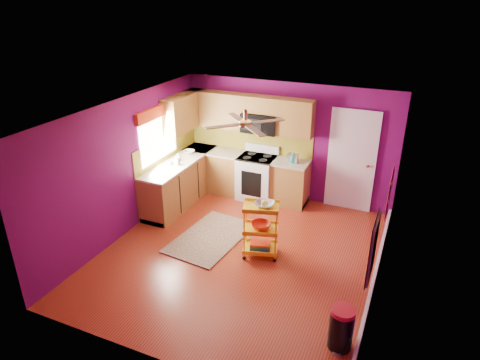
% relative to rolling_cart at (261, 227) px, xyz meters
% --- Properties ---
extents(ground, '(5.00, 5.00, 0.00)m').
position_rel_rolling_cart_xyz_m(ground, '(-0.33, -0.13, -0.54)').
color(ground, maroon).
rests_on(ground, ground).
extents(room_envelope, '(4.54, 5.04, 2.52)m').
position_rel_rolling_cart_xyz_m(room_envelope, '(-0.30, -0.13, 1.09)').
color(room_envelope, '#5F0A53').
rests_on(room_envelope, ground).
extents(lower_cabinets, '(2.81, 2.31, 0.94)m').
position_rel_rolling_cart_xyz_m(lower_cabinets, '(-1.68, 1.69, -0.11)').
color(lower_cabinets, brown).
rests_on(lower_cabinets, ground).
extents(electric_range, '(0.76, 0.66, 1.13)m').
position_rel_rolling_cart_xyz_m(electric_range, '(-0.88, 2.04, -0.06)').
color(electric_range, white).
rests_on(electric_range, ground).
extents(upper_cabinetry, '(2.80, 2.30, 1.26)m').
position_rel_rolling_cart_xyz_m(upper_cabinetry, '(-1.57, 2.04, 1.26)').
color(upper_cabinetry, brown).
rests_on(upper_cabinetry, ground).
extents(left_window, '(0.08, 1.35, 1.08)m').
position_rel_rolling_cart_xyz_m(left_window, '(-2.55, 0.92, 1.20)').
color(left_window, white).
rests_on(left_window, ground).
extents(panel_door, '(0.95, 0.11, 2.15)m').
position_rel_rolling_cart_xyz_m(panel_door, '(1.02, 2.34, 0.48)').
color(panel_door, white).
rests_on(panel_door, ground).
extents(right_wall_art, '(0.04, 2.74, 1.04)m').
position_rel_rolling_cart_xyz_m(right_wall_art, '(1.90, -0.47, 0.90)').
color(right_wall_art, black).
rests_on(right_wall_art, ground).
extents(ceiling_fan, '(1.01, 1.01, 0.26)m').
position_rel_rolling_cart_xyz_m(ceiling_fan, '(-0.33, 0.07, 1.75)').
color(ceiling_fan, '#BF8C3F').
rests_on(ceiling_fan, ground).
extents(shag_rug, '(1.22, 1.80, 0.02)m').
position_rel_rolling_cart_xyz_m(shag_rug, '(-1.04, 0.14, -0.53)').
color(shag_rug, black).
rests_on(shag_rug, ground).
extents(rolling_cart, '(0.68, 0.57, 1.05)m').
position_rel_rolling_cart_xyz_m(rolling_cart, '(0.00, 0.00, 0.00)').
color(rolling_cart, yellow).
rests_on(rolling_cart, ground).
extents(trash_can, '(0.33, 0.35, 0.60)m').
position_rel_rolling_cart_xyz_m(trash_can, '(1.66, -1.52, -0.24)').
color(trash_can, black).
rests_on(trash_can, ground).
extents(teal_kettle, '(0.18, 0.18, 0.21)m').
position_rel_rolling_cart_xyz_m(teal_kettle, '(-0.10, 2.07, 0.48)').
color(teal_kettle, teal).
rests_on(teal_kettle, lower_cabinets).
extents(toaster, '(0.22, 0.15, 0.18)m').
position_rel_rolling_cart_xyz_m(toaster, '(-0.11, 2.06, 0.49)').
color(toaster, beige).
rests_on(toaster, lower_cabinets).
extents(soap_bottle_a, '(0.09, 0.10, 0.21)m').
position_rel_rolling_cart_xyz_m(soap_bottle_a, '(-2.20, 0.99, 0.50)').
color(soap_bottle_a, '#EA3F72').
rests_on(soap_bottle_a, lower_cabinets).
extents(soap_bottle_b, '(0.13, 0.13, 0.16)m').
position_rel_rolling_cart_xyz_m(soap_bottle_b, '(-2.30, 1.21, 0.48)').
color(soap_bottle_b, white).
rests_on(soap_bottle_b, lower_cabinets).
extents(counter_dish, '(0.24, 0.24, 0.06)m').
position_rel_rolling_cart_xyz_m(counter_dish, '(-2.32, 1.67, 0.43)').
color(counter_dish, white).
rests_on(counter_dish, lower_cabinets).
extents(counter_cup, '(0.11, 0.11, 0.09)m').
position_rel_rolling_cart_xyz_m(counter_cup, '(-2.34, 0.96, 0.44)').
color(counter_cup, white).
rests_on(counter_cup, lower_cabinets).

